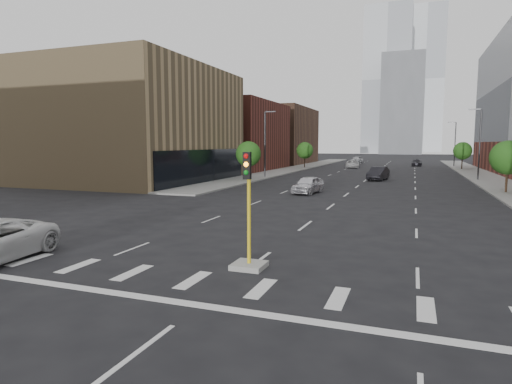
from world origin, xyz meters
The scene contains 21 objects.
sidewalk_left_far centered at (-15.00, 74.00, 0.07)m, with size 5.00×92.00×0.15m, color gray.
sidewalk_right_far centered at (15.00, 74.00, 0.07)m, with size 5.00×92.00×0.15m, color gray.
building_left_mid centered at (-27.50, 40.00, 7.00)m, with size 20.00×24.00×14.00m, color #A2865B.
building_left_far_a centered at (-27.50, 66.00, 6.00)m, with size 20.00×22.00×12.00m, color brown.
building_left_far_b centered at (-27.50, 92.00, 6.50)m, with size 20.00×24.00×13.00m, color brown.
tower_left centered at (-8.00, 220.00, 35.00)m, with size 22.00×22.00×70.00m, color #B2B7BC.
tower_right centered at (10.00, 260.00, 40.00)m, with size 20.00×20.00×80.00m, color #B2B7BC.
tower_mid centered at (0.00, 200.00, 22.00)m, with size 18.00×18.00×44.00m, color slate.
median_traffic_signal centered at (0.00, 8.97, 0.97)m, with size 1.20×1.20×4.40m.
streetlight_right_a centered at (13.41, 55.00, 5.01)m, with size 1.60×0.22×9.07m.
streetlight_right_b centered at (13.41, 90.00, 5.01)m, with size 1.60×0.22×9.07m.
streetlight_left centered at (-13.41, 50.00, 5.01)m, with size 1.60×0.22×9.07m.
tree_left_near centered at (-14.00, 45.00, 3.39)m, with size 3.20×3.20×4.85m.
tree_left_far centered at (-14.00, 75.00, 3.39)m, with size 3.20×3.20×4.85m.
tree_right_near centered at (14.00, 40.00, 3.39)m, with size 3.20×3.20×4.85m.
tree_right_far centered at (14.00, 80.00, 3.39)m, with size 3.20×3.20×4.85m.
car_near_left centered at (-3.62, 33.87, 0.82)m, with size 1.93×4.79×1.63m, color silver.
car_mid_right centered at (1.50, 51.40, 0.86)m, with size 1.82×5.21×1.72m, color black.
car_far_left centered at (-5.44, 78.96, 0.76)m, with size 2.52×5.46×1.52m, color #B6B6B6.
car_deep_right centered at (6.39, 90.39, 0.71)m, with size 1.99×4.89×1.42m, color black.
car_distant centered at (-6.96, 98.04, 0.86)m, with size 2.03×5.04×1.72m, color #AFB0B4.
Camera 1 is at (5.70, -5.72, 4.70)m, focal length 30.00 mm.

